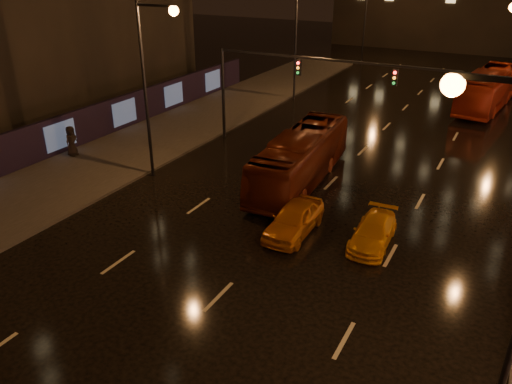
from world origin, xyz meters
TOP-DOWN VIEW (x-y plane):
  - ground at (0.00, 20.00)m, footprint 140.00×140.00m
  - sidewalk_left at (-13.50, 15.00)m, footprint 7.00×70.00m
  - hoarding_left at (-17.20, 12.00)m, footprint 0.30×46.00m
  - traffic_signal at (-5.06, 20.00)m, footprint 15.31×0.32m
  - streetlight_right at (8.92, 2.00)m, footprint 2.64×0.50m
  - bus_red at (-1.63, 15.33)m, footprint 3.21×10.73m
  - bus_curb at (6.00, 37.17)m, footprint 4.01×11.83m
  - taxi_near at (0.50, 9.79)m, footprint 1.76×4.25m
  - taxi_far at (4.00, 10.59)m, footprint 1.81×4.03m
  - pedestrian_c at (-16.00, 11.94)m, footprint 0.71×1.00m

SIDE VIEW (x-z plane):
  - ground at x=0.00m, z-range 0.00..0.00m
  - sidewalk_left at x=-13.50m, z-range 0.00..0.15m
  - taxi_far at x=4.00m, z-range 0.00..1.15m
  - taxi_near at x=0.50m, z-range 0.00..1.44m
  - pedestrian_c at x=-16.00m, z-range 0.15..2.08m
  - hoarding_left at x=-17.20m, z-range 0.00..2.50m
  - bus_red at x=-1.63m, z-range 0.00..2.95m
  - bus_curb at x=6.00m, z-range 0.00..3.23m
  - traffic_signal at x=-5.06m, z-range 1.64..7.84m
  - streetlight_right at x=8.92m, z-range 1.43..11.43m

